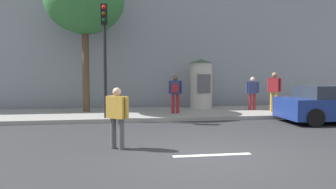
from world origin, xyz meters
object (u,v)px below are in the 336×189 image
object	(u,v)px
traffic_light	(105,42)
poster_column	(201,83)
pedestrian_tallest	(252,91)
street_tree	(85,1)
pedestrian_with_backpack	(117,113)
pedestrian_in_red_top	(175,91)
pedestrian_in_dark_shirt	(274,89)

from	to	relation	value
traffic_light	poster_column	distance (m)	5.58
poster_column	pedestrian_tallest	xyz separation A→B (m)	(2.16, -1.14, -0.33)
poster_column	street_tree	distance (m)	6.56
poster_column	traffic_light	bearing A→B (deg)	-147.07
street_tree	pedestrian_with_backpack	size ratio (longest dim) A/B	4.25
pedestrian_in_red_top	pedestrian_in_dark_shirt	size ratio (longest dim) A/B	0.93
street_tree	pedestrian_in_dark_shirt	bearing A→B (deg)	-9.42
poster_column	pedestrian_in_red_top	bearing A→B (deg)	-131.34
pedestrian_in_red_top	pedestrian_tallest	bearing A→B (deg)	10.30
traffic_light	pedestrian_in_red_top	distance (m)	3.60
traffic_light	pedestrian_in_dark_shirt	distance (m)	7.58
pedestrian_in_dark_shirt	poster_column	bearing A→B (deg)	145.33
traffic_light	street_tree	world-z (taller)	street_tree
pedestrian_with_backpack	pedestrian_tallest	bearing A→B (deg)	44.80
traffic_light	pedestrian_in_red_top	world-z (taller)	traffic_light
pedestrian_in_red_top	street_tree	bearing A→B (deg)	162.00
poster_column	pedestrian_in_red_top	distance (m)	2.44
traffic_light	pedestrian_in_red_top	xyz separation A→B (m)	(2.87, 1.07, -1.90)
pedestrian_in_red_top	pedestrian_with_backpack	bearing A→B (deg)	-113.70
traffic_light	pedestrian_with_backpack	world-z (taller)	traffic_light
pedestrian_with_backpack	pedestrian_in_dark_shirt	world-z (taller)	pedestrian_in_dark_shirt
pedestrian_with_backpack	pedestrian_in_dark_shirt	distance (m)	8.62
pedestrian_with_backpack	pedestrian_tallest	distance (m)	8.66
poster_column	pedestrian_with_backpack	size ratio (longest dim) A/B	1.61
poster_column	pedestrian_with_backpack	world-z (taller)	poster_column
traffic_light	pedestrian_tallest	xyz separation A→B (m)	(6.64, 1.76, -1.97)
pedestrian_with_backpack	pedestrian_in_red_top	bearing A→B (deg)	66.30
street_tree	pedestrian_tallest	world-z (taller)	street_tree
traffic_light	poster_column	xyz separation A→B (m)	(4.47, 2.90, -1.64)
poster_column	pedestrian_with_backpack	xyz separation A→B (m)	(-3.98, -7.24, -0.49)
pedestrian_with_backpack	pedestrian_tallest	xyz separation A→B (m)	(6.14, 6.10, 0.16)
poster_column	pedestrian_in_dark_shirt	size ratio (longest dim) A/B	1.38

